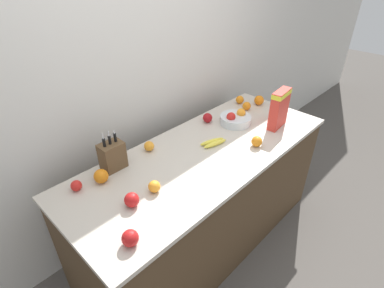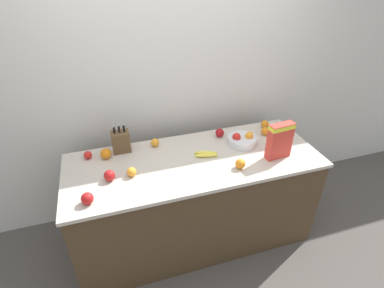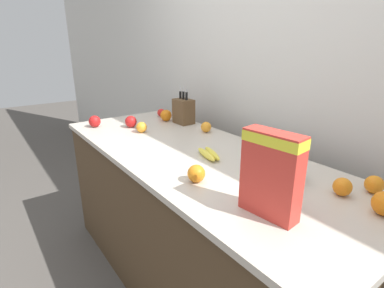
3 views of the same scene
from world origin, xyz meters
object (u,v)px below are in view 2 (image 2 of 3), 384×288
Objects in this scene: apple_leftmost at (109,176)px; orange_front_right at (265,131)px; apple_by_knife_block at (88,155)px; apple_near_bananas at (87,198)px; orange_mid_left at (265,124)px; cereal_box at (280,140)px; banana_bunch at (206,154)px; orange_back_center at (240,164)px; fruit_bowl at (242,140)px; orange_front_left at (282,129)px; orange_front_center at (106,154)px; orange_near_bowl at (132,172)px; orange_by_cereal at (155,143)px; knife_block at (121,142)px; apple_rightmost at (220,133)px.

apple_leftmost is 1.14× the size of orange_front_right.
apple_leftmost is at bearing -66.36° from apple_by_knife_block.
apple_near_bananas is 1.75m from orange_mid_left.
cereal_box is 4.17× the size of orange_front_right.
orange_back_center is at bearing -49.80° from banana_bunch.
fruit_bowl is 2.87× the size of orange_front_left.
apple_leftmost is at bearing -88.82° from orange_front_center.
orange_front_left is 1.12× the size of orange_back_center.
banana_bunch is 2.79× the size of orange_front_right.
orange_near_bowl is 1.01× the size of orange_by_cereal.
apple_by_knife_block is at bearing 132.58° from orange_near_bowl.
orange_front_left is at bearing -7.08° from orange_front_right.
apple_leftmost is (-1.15, -0.16, 0.00)m from fruit_bowl.
orange_mid_left is at bearing -0.18° from knife_block.
orange_back_center is (-0.44, -0.40, 0.00)m from orange_front_right.
orange_near_bowl is at bearing -125.22° from orange_by_cereal.
banana_bunch is at bearing -170.04° from orange_front_left.
knife_block reaches higher than orange_near_bowl.
banana_bunch is (-0.56, 0.19, -0.15)m from cereal_box.
orange_front_left is at bearing 13.79° from apple_near_bananas.
orange_front_left is (0.58, -0.12, 0.00)m from apple_rightmost.
orange_mid_left is at bearing 0.37° from orange_by_cereal.
orange_mid_left is (0.71, 0.28, 0.02)m from banana_bunch.
apple_by_knife_block is 1.58m from orange_front_right.
cereal_box reaches higher than orange_by_cereal.
orange_mid_left and orange_front_right have the same top height.
cereal_box is 1.51m from apple_near_bananas.
knife_block is 3.52× the size of orange_back_center.
orange_front_right is 0.84× the size of orange_front_left.
orange_mid_left is 0.73m from orange_back_center.
apple_leftmost is at bearing -174.07° from banana_bunch.
orange_mid_left is at bearing 31.16° from fruit_bowl.
cereal_box is 1.56m from apple_by_knife_block.
orange_back_center is 1.09× the size of orange_near_bowl.
cereal_box is 1.05m from orange_by_cereal.
fruit_bowl reaches higher than banana_bunch.
orange_front_right is 0.93× the size of orange_back_center.
orange_mid_left is 1.03× the size of orange_by_cereal.
fruit_bowl is (-0.19, 0.27, -0.13)m from cereal_box.
apple_rightmost reaches higher than orange_near_bowl.
orange_front_left is at bearing 9.96° from banana_bunch.
banana_bunch is 2.59× the size of apple_rightmost.
apple_near_bananas is 1.14× the size of orange_mid_left.
orange_front_right is at bearing 15.83° from apple_near_bananas.
orange_mid_left is 0.83× the size of orange_front_center.
orange_by_cereal is (0.25, 0.36, -0.00)m from orange_near_bowl.
knife_block reaches higher than orange_back_center.
fruit_bowl is 1.23× the size of banana_bunch.
fruit_bowl reaches higher than orange_near_bowl.
banana_bunch is 0.76m from orange_mid_left.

